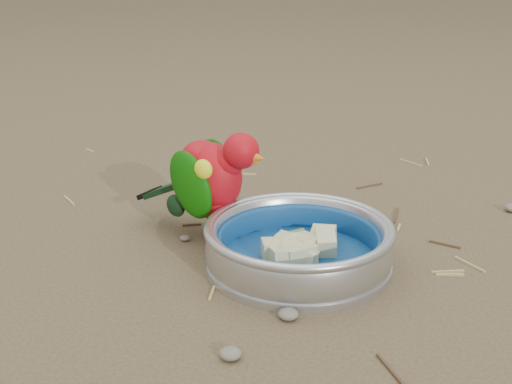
# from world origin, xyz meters

# --- Properties ---
(ground) EXTENTS (60.00, 60.00, 0.00)m
(ground) POSITION_xyz_m (0.00, 0.00, 0.00)
(ground) COLOR brown
(food_bowl) EXTENTS (0.24, 0.24, 0.02)m
(food_bowl) POSITION_xyz_m (0.00, -0.03, 0.01)
(food_bowl) COLOR #B2B2BA
(food_bowl) RESTS_ON ground
(bowl_wall) EXTENTS (0.24, 0.24, 0.04)m
(bowl_wall) POSITION_xyz_m (0.00, -0.03, 0.04)
(bowl_wall) COLOR #B2B2BA
(bowl_wall) RESTS_ON food_bowl
(fruit_wedges) EXTENTS (0.14, 0.14, 0.03)m
(fruit_wedges) POSITION_xyz_m (0.00, -0.03, 0.03)
(fruit_wedges) COLOR beige
(fruit_wedges) RESTS_ON food_bowl
(lory_parrot) EXTENTS (0.21, 0.16, 0.16)m
(lory_parrot) POSITION_xyz_m (-0.12, 0.05, 0.08)
(lory_parrot) COLOR #B00B14
(lory_parrot) RESTS_ON ground
(ground_debris) EXTENTS (0.90, 0.80, 0.01)m
(ground_debris) POSITION_xyz_m (-0.04, 0.01, 0.00)
(ground_debris) COLOR tan
(ground_debris) RESTS_ON ground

